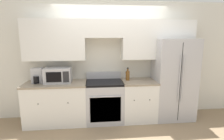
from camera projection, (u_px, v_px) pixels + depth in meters
The scene contains 9 objects.
ground_plane at pixel (114, 126), 3.61m from camera, with size 12.00×12.00×0.00m, color #937A5B.
wall_back at pixel (111, 52), 3.90m from camera, with size 8.00×0.39×2.60m.
lower_cabinets_left at pixel (57, 103), 3.72m from camera, with size 1.28×0.64×0.88m.
lower_cabinets_right at pixel (138, 100), 3.89m from camera, with size 0.74×0.64×0.88m.
oven_range at pixel (105, 101), 3.82m from camera, with size 0.79×0.65×1.04m.
refrigerator at pixel (173, 79), 3.92m from camera, with size 0.87×0.72×1.79m.
microwave at pixel (58, 75), 3.66m from camera, with size 0.54×0.39×0.31m.
bottle at pixel (128, 75), 3.84m from camera, with size 0.09×0.09×0.28m.
paper_towel_holder at pixel (37, 76), 3.60m from camera, with size 0.22×0.22×0.31m.
Camera 1 is at (-0.37, -3.31, 1.83)m, focal length 28.00 mm.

